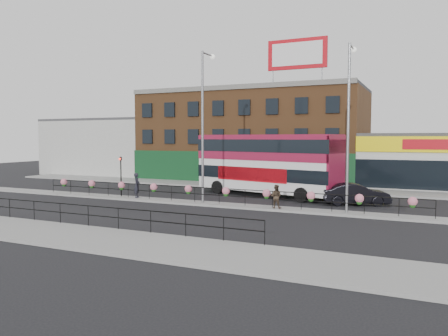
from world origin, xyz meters
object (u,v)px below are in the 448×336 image
at_px(double_decker_bus, 267,158).
at_px(lamp_column_east, 349,113).
at_px(pedestrian_a, 137,185).
at_px(pedestrian_b, 276,196).
at_px(lamp_column_west, 204,113).
at_px(car, 356,194).

distance_m(double_decker_bus, lamp_column_east, 10.21).
relative_size(double_decker_bus, pedestrian_a, 6.65).
bearing_deg(pedestrian_b, lamp_column_west, -9.14).
bearing_deg(double_decker_bus, car, -13.85).
bearing_deg(pedestrian_b, car, -136.01).
height_order(car, lamp_column_east, lamp_column_east).
xyz_separation_m(car, pedestrian_b, (-4.52, -4.78, 0.17)).
xyz_separation_m(double_decker_bus, car, (7.48, -1.84, -2.37)).
relative_size(car, lamp_column_east, 0.47).
relative_size(pedestrian_a, lamp_column_east, 0.18).
xyz_separation_m(pedestrian_b, lamp_column_east, (4.58, 0.58, 5.51)).
xyz_separation_m(double_decker_bus, lamp_column_west, (-2.77, -5.96, 3.51)).
bearing_deg(lamp_column_east, pedestrian_a, -179.27).
bearing_deg(double_decker_bus, lamp_column_west, -114.89).
bearing_deg(pedestrian_a, double_decker_bus, -75.29).
xyz_separation_m(pedestrian_a, lamp_column_east, (16.16, 0.21, 5.32)).
relative_size(double_decker_bus, pedestrian_b, 8.16).
bearing_deg(car, pedestrian_b, 115.94).
relative_size(double_decker_bus, car, 2.59).
distance_m(car, lamp_column_west, 12.51).
height_order(double_decker_bus, car, double_decker_bus).
xyz_separation_m(car, pedestrian_a, (-16.09, -4.40, 0.35)).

